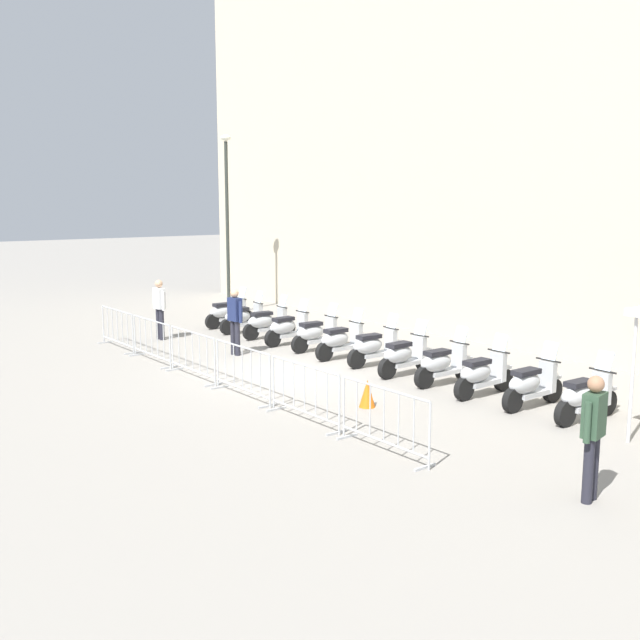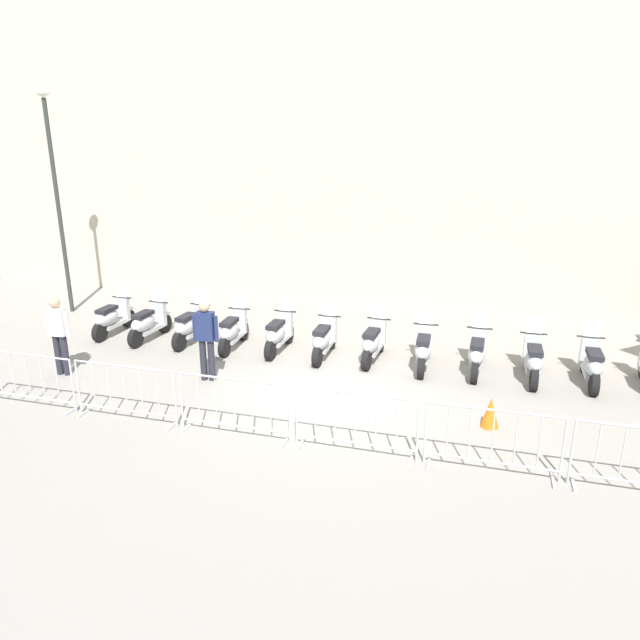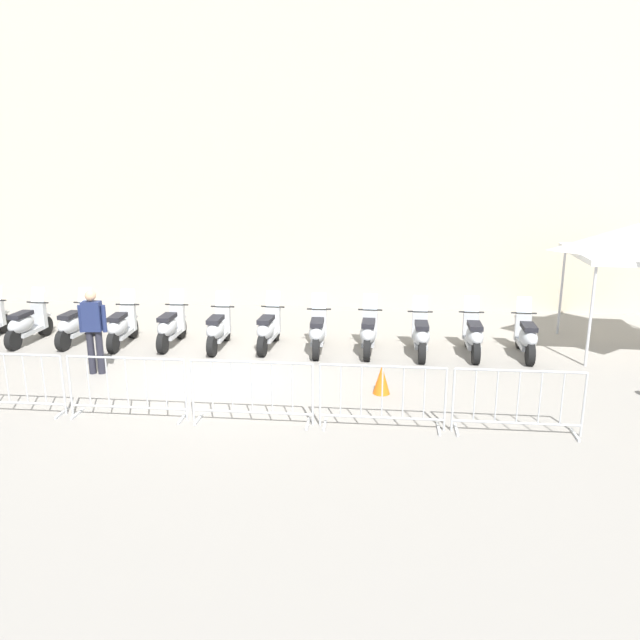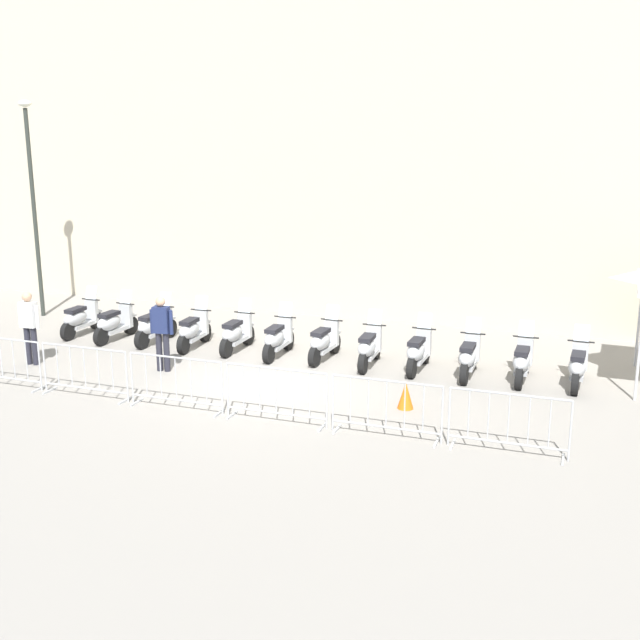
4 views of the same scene
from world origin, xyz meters
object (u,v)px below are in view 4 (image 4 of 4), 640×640
at_px(motorcycle_2, 154,326).
at_px(motorcycle_11, 578,367).
at_px(barrier_segment_4, 386,409).
at_px(officer_near_row_end, 162,329).
at_px(motorcycle_8, 418,352).
at_px(barrier_segment_2, 176,383).
at_px(barrier_segment_5, 508,424).
at_px(street_lamp, 32,190).
at_px(barrier_segment_1, 85,372).
at_px(motorcycle_3, 193,331).
at_px(officer_by_barriers, 29,324).
at_px(motorcycle_9, 469,358).
at_px(motorcycle_7, 369,348).
at_px(motorcycle_6, 323,342).
at_px(traffic_cone, 406,395).
at_px(motorcycle_1, 114,324).
at_px(motorcycle_0, 80,319).
at_px(motorcycle_4, 236,334).
at_px(barrier_segment_0, 1,362).
at_px(motorcycle_5, 277,339).
at_px(barrier_segment_3, 276,396).
at_px(motorcycle_10, 522,362).

bearing_deg(motorcycle_2, motorcycle_11, 2.25).
xyz_separation_m(barrier_segment_4, officer_near_row_end, (-5.84, 1.84, 0.46)).
bearing_deg(motorcycle_8, barrier_segment_2, -132.40).
distance_m(barrier_segment_5, street_lamp, 15.48).
bearing_deg(motorcycle_11, barrier_segment_2, -149.17).
bearing_deg(barrier_segment_1, motorcycle_3, 87.67).
xyz_separation_m(barrier_segment_4, officer_by_barriers, (-8.97, 1.13, 0.46)).
relative_size(motorcycle_9, barrier_segment_2, 0.85).
bearing_deg(street_lamp, motorcycle_11, -3.78).
relative_size(motorcycle_7, motorcycle_11, 1.00).
bearing_deg(motorcycle_6, motorcycle_7, -4.17).
height_order(motorcycle_6, traffic_cone, motorcycle_6).
bearing_deg(motorcycle_11, traffic_cone, -139.37).
bearing_deg(motorcycle_11, barrier_segment_5, -101.95).
distance_m(motorcycle_6, officer_by_barriers, 6.84).
xyz_separation_m(barrier_segment_2, street_lamp, (-7.94, 5.30, 3.17)).
height_order(motorcycle_2, motorcycle_11, same).
height_order(motorcycle_1, motorcycle_6, same).
bearing_deg(motorcycle_9, motorcycle_6, 179.86).
bearing_deg(motorcycle_0, barrier_segment_5, -17.09).
distance_m(barrier_segment_4, traffic_cone, 1.55).
bearing_deg(motorcycle_4, barrier_segment_0, -129.26).
distance_m(motorcycle_4, motorcycle_5, 1.15).
xyz_separation_m(motorcycle_8, barrier_segment_0, (-7.99, -4.29, 0.07)).
height_order(motorcycle_4, motorcycle_6, same).
bearing_deg(motorcycle_5, barrier_segment_2, -94.81).
xyz_separation_m(barrier_segment_3, barrier_segment_5, (4.23, 0.16, 0.00)).
xyz_separation_m(motorcycle_10, barrier_segment_0, (-10.29, -4.39, 0.07)).
bearing_deg(motorcycle_7, motorcycle_10, 3.28).
relative_size(motorcycle_6, motorcycle_10, 1.00).
height_order(motorcycle_0, officer_by_barriers, officer_by_barriers).
xyz_separation_m(motorcycle_1, motorcycle_8, (8.02, 0.36, 0.00)).
height_order(motorcycle_11, barrier_segment_1, motorcycle_11).
relative_size(motorcycle_7, barrier_segment_5, 0.85).
xyz_separation_m(motorcycle_4, barrier_segment_5, (7.16, -3.77, 0.07)).
height_order(motorcycle_3, barrier_segment_4, motorcycle_3).
height_order(motorcycle_3, motorcycle_9, same).
distance_m(motorcycle_3, motorcycle_4, 1.15).
relative_size(motorcycle_6, barrier_segment_2, 0.85).
relative_size(motorcycle_11, barrier_segment_2, 0.85).
height_order(motorcycle_8, traffic_cone, motorcycle_8).
height_order(motorcycle_9, barrier_segment_2, motorcycle_9).
xyz_separation_m(motorcycle_6, officer_near_row_end, (-3.08, -2.11, 0.53)).
relative_size(motorcycle_6, motorcycle_8, 1.00).
bearing_deg(motorcycle_2, barrier_segment_2, -51.37).
distance_m(motorcycle_4, officer_by_barriers, 4.80).
relative_size(motorcycle_3, motorcycle_9, 1.00).
bearing_deg(barrier_segment_4, officer_by_barriers, 172.80).
distance_m(motorcycle_4, barrier_segment_5, 8.09).
height_order(motorcycle_6, motorcycle_11, same).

